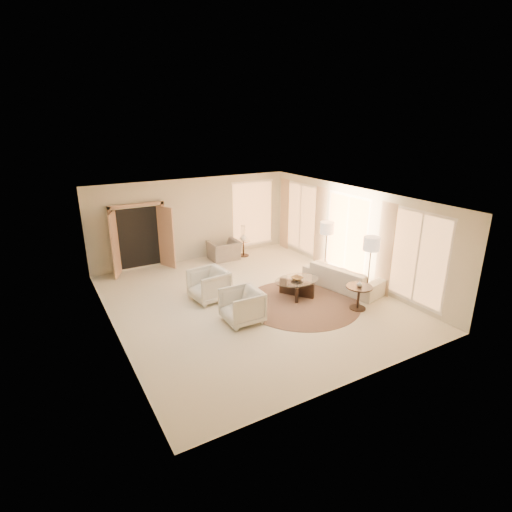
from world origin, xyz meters
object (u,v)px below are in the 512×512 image
coffee_table (297,286)px  armchair_right (242,305)px  bowl (297,278)px  side_vase (243,237)px  armchair_left (209,284)px  accent_chair (224,247)px  floor_lamp_near (327,230)px  side_table (243,247)px  end_table (359,293)px  end_vase (360,284)px  sofa (343,277)px  floor_lamp_far (371,247)px

coffee_table → armchair_right: bearing=-164.7°
bowl → side_vase: size_ratio=1.20×
armchair_left → accent_chair: 3.27m
accent_chair → floor_lamp_near: 3.74m
side_table → bowl: side_table is taller
end_table → coffee_table: bearing=122.5°
side_table → end_vase: size_ratio=3.71×
coffee_table → side_table: (0.33, 3.74, 0.04)m
end_vase → armchair_right: bearing=163.1°
sofa → end_table: size_ratio=3.49×
floor_lamp_near → coffee_table: bearing=-154.1°
armchair_left → floor_lamp_near: 3.95m
bowl → floor_lamp_far: bearing=-35.2°
end_table → side_vase: size_ratio=2.58×
end_table → floor_lamp_far: size_ratio=0.38×
side_table → floor_lamp_far: 5.12m
coffee_table → floor_lamp_near: floor_lamp_near is taller
end_table → bowl: (-0.91, 1.44, 0.09)m
accent_chair → floor_lamp_far: size_ratio=0.58×
armchair_left → accent_chair: armchair_left is taller
side_table → end_vase: bearing=-83.6°
floor_lamp_far → end_vase: (-0.64, -0.34, -0.79)m
end_table → floor_lamp_near: bearing=72.2°
sofa → side_table: bearing=2.9°
accent_chair → side_vase: accent_chair is taller
armchair_left → end_vase: size_ratio=6.10×
end_vase → armchair_left: bearing=142.1°
floor_lamp_near → floor_lamp_far: bearing=-92.2°
bowl → side_vase: (0.33, 3.74, 0.18)m
sofa → side_table: 4.10m
sofa → accent_chair: (-1.92, 3.93, 0.10)m
sofa → floor_lamp_far: size_ratio=1.33×
armchair_right → bowl: size_ratio=2.90×
sofa → side_table: size_ratio=4.08×
armchair_left → floor_lamp_far: (3.75, -2.08, 1.03)m
accent_chair → bowl: bearing=97.0°
accent_chair → end_table: bearing=105.0°
accent_chair → side_table: size_ratio=1.78×
floor_lamp_near → end_vase: bearing=-107.8°
side_table → side_vase: (0.00, 0.00, 0.35)m
end_table → armchair_right: bearing=163.1°
armchair_left → floor_lamp_near: floor_lamp_near is taller
sofa → armchair_right: (-3.50, -0.36, 0.11)m
accent_chair → coffee_table: 3.76m
floor_lamp_near → end_table: bearing=-107.8°
sofa → end_vase: (-0.59, -1.25, 0.36)m
floor_lamp_far → bowl: 2.14m
accent_chair → end_table: (1.34, -5.18, -0.01)m
floor_lamp_far → side_vase: 5.05m
armchair_left → floor_lamp_far: size_ratio=0.53×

